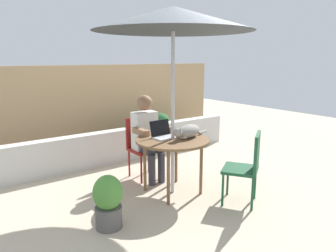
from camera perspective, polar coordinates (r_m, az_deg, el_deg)
name	(u,v)px	position (r m, az deg, el deg)	size (l,w,h in m)	color
ground_plane	(173,192)	(4.25, 0.82, -11.79)	(14.00, 14.00, 0.00)	#BCAD93
fence_back	(97,109)	(5.95, -12.68, 2.95)	(5.23, 0.08, 1.61)	tan
planter_wall_low	(116,146)	(5.42, -9.27, -3.55)	(4.70, 0.20, 0.55)	beige
patio_table	(173,144)	(4.03, 0.85, -3.25)	(0.94, 0.94, 0.72)	brown
patio_umbrella	(173,19)	(3.91, 0.92, 18.66)	(1.91, 1.91, 2.32)	#B7B7BC
chair_occupied	(142,142)	(4.67, -4.76, -2.95)	(0.40, 0.40, 0.88)	maroon
chair_empty	(248,163)	(3.88, 14.18, -6.46)	(0.55, 0.55, 0.88)	#194C2D
person_seated	(147,133)	(4.50, -3.74, -1.28)	(0.48, 0.48, 1.22)	white
laptop	(162,132)	(4.09, -1.04, -1.16)	(0.31, 0.26, 0.21)	silver
cat	(188,132)	(4.05, 3.53, -1.01)	(0.65, 0.28, 0.17)	gray
potted_plant_near_fence	(124,142)	(5.59, -7.87, -2.81)	(0.31, 0.31, 0.55)	#33383D
potted_plant_by_chair	(161,129)	(6.14, -1.27, -0.56)	(0.35, 0.35, 0.69)	#595654
potted_plant_corner	(108,201)	(3.39, -10.73, -13.10)	(0.31, 0.31, 0.57)	#595654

